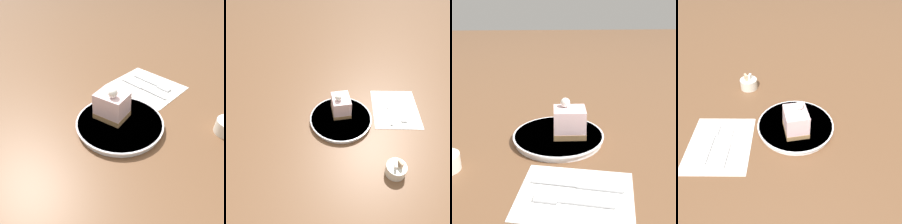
# 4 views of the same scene
# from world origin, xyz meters

# --- Properties ---
(ground_plane) EXTENTS (4.00, 4.00, 0.00)m
(ground_plane) POSITION_xyz_m (0.00, 0.00, 0.00)
(ground_plane) COLOR brown
(plate) EXTENTS (0.23, 0.23, 0.02)m
(plate) POSITION_xyz_m (-0.04, -0.03, 0.01)
(plate) COLOR white
(plate) RESTS_ON ground_plane
(cake_slice) EXTENTS (0.07, 0.08, 0.10)m
(cake_slice) POSITION_xyz_m (-0.04, -0.06, 0.05)
(cake_slice) COLOR #9E7547
(cake_slice) RESTS_ON plate
(napkin) EXTENTS (0.22, 0.25, 0.00)m
(napkin) POSITION_xyz_m (-0.27, -0.06, 0.00)
(napkin) COLOR white
(napkin) RESTS_ON ground_plane
(fork) EXTENTS (0.05, 0.15, 0.00)m
(fork) POSITION_xyz_m (-0.29, -0.04, 0.01)
(fork) COLOR silver
(fork) RESTS_ON napkin
(knife) EXTENTS (0.05, 0.18, 0.00)m
(knife) POSITION_xyz_m (-0.24, -0.08, 0.01)
(knife) COLOR silver
(knife) RESTS_ON napkin
(sugar_bowl) EXTENTS (0.06, 0.06, 0.06)m
(sugar_bowl) POSITION_xyz_m (-0.16, 0.22, 0.02)
(sugar_bowl) COLOR silver
(sugar_bowl) RESTS_ON ground_plane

